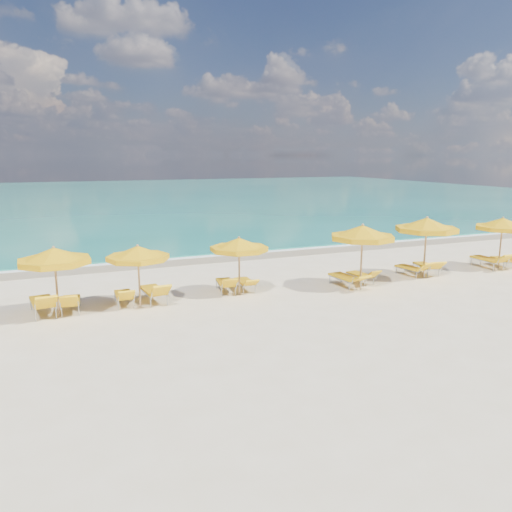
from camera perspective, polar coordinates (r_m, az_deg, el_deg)
name	(u,v)px	position (r m, az deg, el deg)	size (l,w,h in m)	color
ground_plane	(271,295)	(18.67, 1.75, -4.46)	(120.00, 120.00, 0.00)	beige
ocean	(115,197)	(65.01, -15.84, 6.49)	(120.00, 80.00, 0.30)	#147563
wet_sand_band	(212,258)	(25.41, -5.05, -0.21)	(120.00, 2.60, 0.01)	tan
foam_line	(207,255)	(26.16, -5.57, 0.11)	(120.00, 1.20, 0.03)	white
whitecap_near	(77,237)	(33.80, -19.78, 2.06)	(14.00, 0.36, 0.05)	white
whitecap_far	(243,215)	(43.50, -1.49, 4.68)	(18.00, 0.30, 0.05)	white
umbrella_2	(54,257)	(16.93, -22.07, -0.06)	(2.94, 2.94, 2.32)	tan
umbrella_3	(138,254)	(17.36, -13.35, 0.27)	(2.30, 2.30, 2.16)	tan
umbrella_4	(239,245)	(18.38, -1.95, 1.26)	(2.76, 2.76, 2.19)	tan
umbrella_5	(362,233)	(19.69, 12.07, 2.57)	(2.78, 2.78, 2.54)	tan
umbrella_6	(427,225)	(22.10, 18.93, 3.33)	(2.81, 2.81, 2.62)	tan
umbrella_7	(502,224)	(25.25, 26.34, 3.26)	(3.02, 3.02, 2.39)	tan
lounger_2_left	(43,307)	(17.75, -23.16, -5.41)	(0.92, 2.06, 0.93)	#A5A8AD
lounger_2_right	(71,306)	(17.73, -20.39, -5.33)	(0.72, 1.72, 0.83)	#A5A8AD
lounger_3_left	(124,299)	(17.97, -14.83, -4.78)	(0.61, 1.69, 0.77)	#A5A8AD
lounger_3_right	(154,295)	(18.09, -11.59, -4.41)	(0.83, 2.00, 0.89)	#A5A8AD
lounger_4_left	(226,287)	(19.00, -3.46, -3.52)	(0.82, 1.78, 0.79)	#A5A8AD
lounger_4_right	(245,285)	(19.27, -1.22, -3.35)	(0.64, 1.66, 0.65)	#A5A8AD
lounger_5_left	(346,281)	(20.01, 10.23, -2.87)	(0.81, 2.02, 0.73)	#A5A8AD
lounger_5_right	(361,278)	(20.79, 11.91, -2.49)	(0.71, 1.65, 0.71)	#A5A8AD
lounger_6_left	(411,271)	(22.50, 17.29, -1.67)	(0.80, 1.74, 0.78)	#A5A8AD
lounger_6_right	(427,269)	(23.10, 18.93, -1.42)	(0.90, 1.86, 0.78)	#A5A8AD
lounger_7_left	(488,263)	(25.34, 24.99, -0.72)	(0.71, 2.02, 0.88)	#A5A8AD
lounger_7_right	(504,262)	(26.06, 26.44, -0.64)	(0.82, 1.69, 0.70)	#A5A8AD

